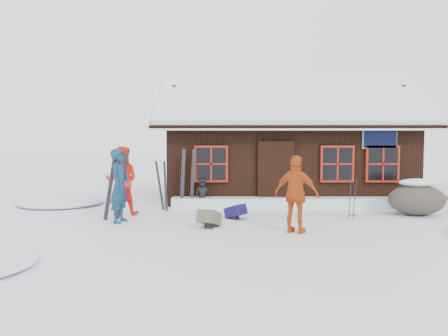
{
  "coord_description": "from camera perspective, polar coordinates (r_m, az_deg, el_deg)",
  "views": [
    {
      "loc": [
        -0.61,
        -11.06,
        2.17
      ],
      "look_at": [
        -0.7,
        1.33,
        1.3
      ],
      "focal_mm": 35.0,
      "sensor_mm": 36.0,
      "label": 1
    }
  ],
  "objects": [
    {
      "name": "skier_orange_right",
      "position": [
        10.0,
        9.44,
        -3.41
      ],
      "size": [
        1.12,
        0.88,
        1.77
      ],
      "primitive_type": "imported",
      "rotation": [
        0.0,
        0.0,
        2.63
      ],
      "color": "#BC4913",
      "rests_on": "ground"
    },
    {
      "name": "mountain_hut",
      "position": [
        16.19,
        7.91,
        1.87
      ],
      "size": [
        8.9,
        6.09,
        4.42
      ],
      "color": "black",
      "rests_on": "ground"
    },
    {
      "name": "backpack_blue",
      "position": [
        11.72,
        1.52,
        -5.98
      ],
      "size": [
        0.62,
        0.62,
        0.27
      ],
      "primitive_type": "cube",
      "rotation": [
        0.0,
        0.0,
        0.78
      ],
      "color": "#16114A",
      "rests_on": "ground"
    },
    {
      "name": "snow_drift",
      "position": [
        13.62,
        9.34,
        -4.46
      ],
      "size": [
        7.6,
        0.6,
        0.35
      ],
      "primitive_type": "cube",
      "color": "white",
      "rests_on": "ground"
    },
    {
      "name": "boulder",
      "position": [
        13.33,
        23.87,
        -3.67
      ],
      "size": [
        1.57,
        1.18,
        0.91
      ],
      "color": "#4C453D",
      "rests_on": "ground"
    },
    {
      "name": "snow_mounds",
      "position": [
        13.29,
        10.25,
        -5.44
      ],
      "size": [
        20.6,
        13.2,
        0.48
      ],
      "color": "white",
      "rests_on": "ground"
    },
    {
      "name": "ground",
      "position": [
        11.28,
        3.53,
        -7.07
      ],
      "size": [
        120.0,
        120.0,
        0.0
      ],
      "primitive_type": "plane",
      "color": "white",
      "rests_on": "ground"
    },
    {
      "name": "skier_crouched",
      "position": [
        13.39,
        -2.85,
        -3.35
      ],
      "size": [
        0.51,
        0.42,
        0.91
      ],
      "primitive_type": "imported",
      "rotation": [
        0.0,
        0.0,
        0.33
      ],
      "color": "black",
      "rests_on": "ground"
    },
    {
      "name": "backpack_olive",
      "position": [
        10.62,
        -1.96,
        -6.91
      ],
      "size": [
        0.6,
        0.68,
        0.31
      ],
      "primitive_type": "cube",
      "rotation": [
        0.0,
        0.0,
        -0.35
      ],
      "color": "#4C5039",
      "rests_on": "ground"
    },
    {
      "name": "ski_pair_left",
      "position": [
        11.87,
        -13.91,
        -2.4
      ],
      "size": [
        0.68,
        0.22,
        1.82
      ],
      "rotation": [
        0.0,
        0.0,
        0.14
      ],
      "color": "black",
      "rests_on": "ground"
    },
    {
      "name": "ski_pair_mid",
      "position": [
        13.13,
        -8.02,
        -2.4
      ],
      "size": [
        0.43,
        0.36,
        1.52
      ],
      "rotation": [
        0.0,
        0.0,
        -0.69
      ],
      "color": "black",
      "rests_on": "ground"
    },
    {
      "name": "ski_poles",
      "position": [
        12.22,
        16.41,
        -3.79
      ],
      "size": [
        0.21,
        0.1,
        1.17
      ],
      "color": "black",
      "rests_on": "ground"
    },
    {
      "name": "skier_teal",
      "position": [
        11.43,
        -13.46,
        -2.25
      ],
      "size": [
        0.57,
        0.76,
        1.89
      ],
      "primitive_type": "imported",
      "rotation": [
        0.0,
        0.0,
        1.38
      ],
      "color": "navy",
      "rests_on": "ground"
    },
    {
      "name": "skier_orange_left",
      "position": [
        12.55,
        -13.21,
        -1.62
      ],
      "size": [
        0.96,
        0.77,
        1.92
      ],
      "primitive_type": "imported",
      "rotation": [
        0.0,
        0.0,
        3.19
      ],
      "color": "red",
      "rests_on": "ground"
    },
    {
      "name": "ski_pair_right",
      "position": [
        13.37,
        -4.77,
        -1.51
      ],
      "size": [
        0.5,
        0.18,
        1.87
      ],
      "rotation": [
        0.0,
        0.0,
        0.26
      ],
      "color": "black",
      "rests_on": "ground"
    }
  ]
}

